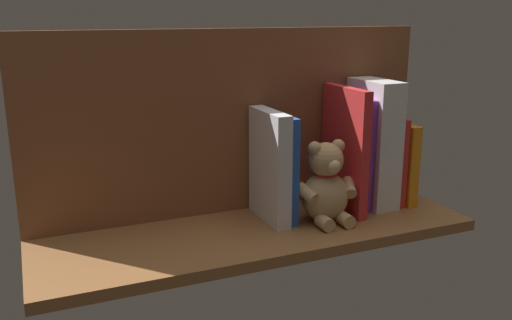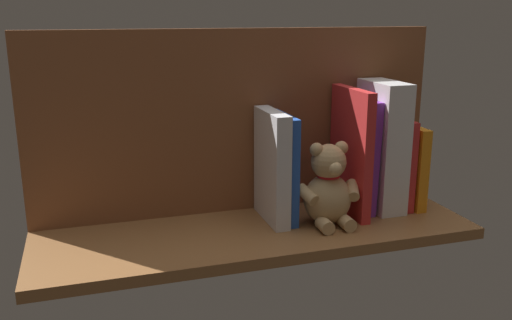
# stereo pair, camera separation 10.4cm
# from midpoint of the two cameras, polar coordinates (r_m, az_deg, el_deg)

# --- Properties ---
(ground_plane) EXTENTS (0.87, 0.28, 0.02)m
(ground_plane) POSITION_cam_midpoint_polar(r_m,az_deg,el_deg) (1.13, -2.66, -7.51)
(ground_plane) COLOR brown
(shelf_back_panel) EXTENTS (0.87, 0.02, 0.39)m
(shelf_back_panel) POSITION_cam_midpoint_polar(r_m,az_deg,el_deg) (1.18, -4.82, 3.84)
(shelf_back_panel) COLOR brown
(shelf_back_panel) RESTS_ON ground_plane
(book_0) EXTENTS (0.02, 0.14, 0.18)m
(book_0) POSITION_cam_midpoint_polar(r_m,az_deg,el_deg) (1.29, 11.98, -0.14)
(book_0) COLOR orange
(book_0) RESTS_ON ground_plane
(book_1) EXTENTS (0.02, 0.13, 0.20)m
(book_1) POSITION_cam_midpoint_polar(r_m,az_deg,el_deg) (1.28, 11.02, 0.15)
(book_1) COLOR red
(book_1) RESTS_ON ground_plane
(dictionary_thick_white) EXTENTS (0.06, 0.14, 0.28)m
(dictionary_thick_white) POSITION_cam_midpoint_polar(r_m,az_deg,el_deg) (1.24, 9.59, 1.70)
(dictionary_thick_white) COLOR white
(dictionary_thick_white) RESTS_ON ground_plane
(book_2) EXTENTS (0.04, 0.13, 0.24)m
(book_2) POSITION_cam_midpoint_polar(r_m,az_deg,el_deg) (1.23, 7.42, 0.76)
(book_2) COLOR purple
(book_2) RESTS_ON ground_plane
(book_3) EXTENTS (0.02, 0.16, 0.27)m
(book_3) POSITION_cam_midpoint_polar(r_m,az_deg,el_deg) (1.19, 6.63, 1.03)
(book_3) COLOR red
(book_3) RESTS_ON ground_plane
(teddy_bear) EXTENTS (0.14, 0.11, 0.17)m
(teddy_bear) POSITION_cam_midpoint_polar(r_m,az_deg,el_deg) (1.14, 4.60, -2.74)
(teddy_bear) COLOR tan
(teddy_bear) RESTS_ON ground_plane
(book_4) EXTENTS (0.02, 0.14, 0.22)m
(book_4) POSITION_cam_midpoint_polar(r_m,az_deg,el_deg) (1.15, -0.00, -0.68)
(book_4) COLOR blue
(book_4) RESTS_ON ground_plane
(book_5) EXTENTS (0.03, 0.15, 0.23)m
(book_5) POSITION_cam_midpoint_polar(r_m,az_deg,el_deg) (1.13, -1.23, -0.66)
(book_5) COLOR silver
(book_5) RESTS_ON ground_plane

